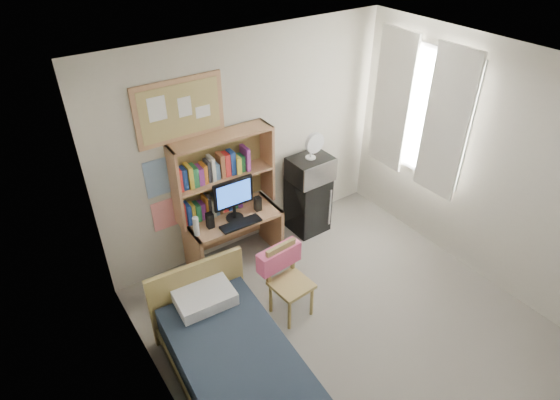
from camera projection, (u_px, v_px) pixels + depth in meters
floor at (364, 344)px, 4.62m from camera, size 3.60×4.20×0.02m
ceiling at (403, 91)px, 3.16m from camera, size 3.60×4.20×0.02m
wall_back at (249, 145)px, 5.32m from camera, size 3.60×0.04×2.60m
wall_left at (180, 340)px, 3.05m from camera, size 0.04×4.20×2.60m
wall_right at (509, 178)px, 4.73m from camera, size 0.04×4.20×2.60m
window_unit at (419, 112)px, 5.36m from camera, size 0.10×1.40×1.70m
curtain_left at (446, 125)px, 5.07m from camera, size 0.04×0.55×1.70m
curtain_right at (392, 101)px, 5.62m from camera, size 0.04×0.55×1.70m
bulletin_board at (180, 110)px, 4.60m from camera, size 0.94×0.03×0.64m
poster_wave at (159, 178)px, 4.83m from camera, size 0.30×0.01×0.42m
poster_japan at (165, 214)px, 5.09m from camera, size 0.28×0.01×0.36m
desk at (234, 239)px, 5.46m from camera, size 1.07×0.56×0.66m
desk_chair at (291, 284)px, 4.73m from camera, size 0.44×0.44×0.82m
mini_fridge at (308, 203)px, 5.98m from camera, size 0.45×0.45×0.76m
bed at (243, 379)px, 3.99m from camera, size 1.05×1.91×0.51m
hutch at (223, 174)px, 5.12m from camera, size 1.16×0.32×0.94m
monitor at (234, 200)px, 5.09m from camera, size 0.46×0.05×0.49m
keyboard at (241, 224)px, 5.13m from camera, size 0.47×0.16×0.02m
speaker_left at (210, 220)px, 5.05m from camera, size 0.08×0.08×0.18m
speaker_right at (258, 204)px, 5.32m from camera, size 0.07×0.07×0.17m
water_bottle at (196, 226)px, 4.93m from camera, size 0.07×0.07×0.22m
hoodie at (279, 257)px, 4.73m from camera, size 0.49×0.19×0.23m
microwave at (310, 169)px, 5.67m from camera, size 0.51×0.40×0.29m
desk_fan at (311, 146)px, 5.51m from camera, size 0.25×0.25×0.31m
pillow at (205, 297)px, 4.35m from camera, size 0.55×0.41×0.13m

